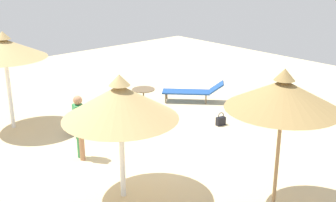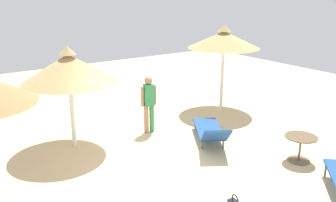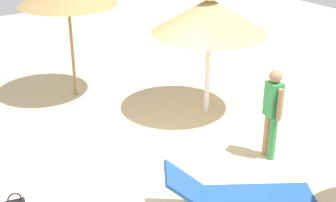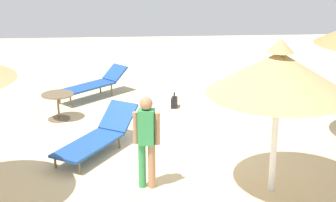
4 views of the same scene
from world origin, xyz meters
The scene contains 7 objects.
ground centered at (0.00, 0.00, -0.05)m, with size 24.00×24.00×0.10m, color beige.
parasol_umbrella_near_left centered at (-1.33, 2.00, 2.08)m, with size 2.32×2.32×2.63m.
lounge_chair_edge centered at (2.07, -3.45, 0.39)m, with size 1.90×1.84×0.73m.
lounge_chair_far_left centered at (1.72, 0.17, 0.35)m, with size 1.70×2.20×0.77m.
person_standing_far_right centered at (0.79, 1.75, 0.93)m, with size 0.45×0.26×1.64m.
handbag centered at (-0.02, -2.51, 0.14)m, with size 0.19×0.30×0.41m.
side_table_round centered at (2.77, -1.82, 0.44)m, with size 0.75×0.75×0.63m.
Camera 4 is at (0.97, 9.73, 4.17)m, focal length 54.65 mm.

